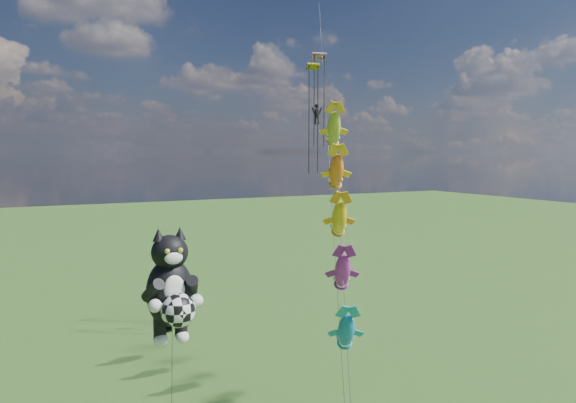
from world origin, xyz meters
name	(u,v)px	position (x,y,z in m)	size (l,w,h in m)	color
cat_kite_rig	(171,288)	(2.23, 1.83, 8.97)	(2.74, 4.25, 11.86)	brown
fish_windsock_rig	(339,218)	(13.55, 4.87, 11.38)	(7.35, 14.28, 20.27)	brown
parafoil_rig	(317,108)	(18.05, 15.45, 18.97)	(7.97, 16.24, 27.75)	brown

